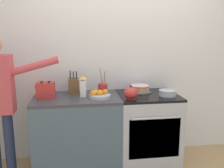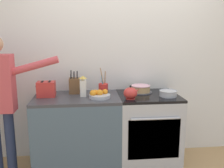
% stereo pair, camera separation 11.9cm
% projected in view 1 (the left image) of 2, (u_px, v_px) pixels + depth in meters
% --- Properties ---
extents(wall_back, '(8.00, 0.04, 2.60)m').
position_uv_depth(wall_back, '(123.00, 60.00, 3.30)').
color(wall_back, silver).
rests_on(wall_back, ground_plane).
extents(counter_cabinet, '(1.02, 0.66, 0.90)m').
position_uv_depth(counter_cabinet, '(77.00, 133.00, 3.05)').
color(counter_cabinet, '#4C6070').
rests_on(counter_cabinet, ground_plane).
extents(stove_range, '(0.74, 0.69, 0.90)m').
position_uv_depth(stove_range, '(147.00, 129.00, 3.17)').
color(stove_range, '#B7BABF').
rests_on(stove_range, ground_plane).
extents(layer_cake, '(0.29, 0.29, 0.09)m').
position_uv_depth(layer_cake, '(140.00, 89.00, 3.18)').
color(layer_cake, '#4C4C51').
rests_on(layer_cake, stove_range).
extents(tea_kettle, '(0.19, 0.16, 0.16)m').
position_uv_depth(tea_kettle, '(131.00, 93.00, 2.87)').
color(tea_kettle, red).
rests_on(tea_kettle, stove_range).
extents(mixing_bowl, '(0.21, 0.21, 0.07)m').
position_uv_depth(mixing_bowl, '(168.00, 93.00, 3.00)').
color(mixing_bowl, '#B7BABF').
rests_on(mixing_bowl, stove_range).
extents(knife_block, '(0.13, 0.14, 0.29)m').
position_uv_depth(knife_block, '(74.00, 86.00, 3.10)').
color(knife_block, brown).
rests_on(knife_block, counter_cabinet).
extents(utensil_crock, '(0.12, 0.12, 0.32)m').
position_uv_depth(utensil_crock, '(103.00, 88.00, 3.12)').
color(utensil_crock, red).
rests_on(utensil_crock, counter_cabinet).
extents(fruit_bowl, '(0.25, 0.25, 0.10)m').
position_uv_depth(fruit_bowl, '(99.00, 95.00, 2.90)').
color(fruit_bowl, '#B7BABF').
rests_on(fruit_bowl, counter_cabinet).
extents(toaster, '(0.23, 0.14, 0.19)m').
position_uv_depth(toaster, '(46.00, 90.00, 2.92)').
color(toaster, red).
rests_on(toaster, counter_cabinet).
extents(milk_carton, '(0.07, 0.07, 0.25)m').
position_uv_depth(milk_carton, '(83.00, 87.00, 2.94)').
color(milk_carton, white).
rests_on(milk_carton, counter_cabinet).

